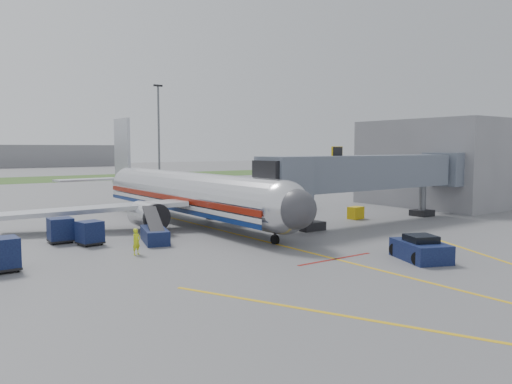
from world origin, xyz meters
TOP-DOWN VIEW (x-y plane):
  - ground at (0.00, 0.00)m, footprint 400.00×400.00m
  - grass_strip at (0.00, 90.00)m, footprint 300.00×25.00m
  - apron_markings at (0.00, -7.40)m, footprint 21.52×50.00m
  - airliner at (0.00, 15.25)m, footprint 32.10×35.67m
  - jet_bridge at (12.86, 5.00)m, footprint 25.30×4.00m
  - terminal at (30.00, 10.00)m, footprint 10.00×16.00m
  - light_mast_right at (25.00, 75.00)m, footprint 2.00×0.44m
  - pushback_tug at (4.00, -7.18)m, footprint 3.47×4.24m
  - baggage_cart_a at (-10.73, 9.27)m, footprint 1.79×1.79m
  - baggage_cart_b at (-17.03, 4.47)m, footprint 1.77×1.77m
  - baggage_cart_c at (-12.16, 11.34)m, footprint 1.71×1.71m
  - belt_loader at (-6.60, 7.64)m, footprint 2.60×4.99m
  - ground_power_cart at (14.01, 7.39)m, footprint 1.56×1.13m
  - ramp_worker at (-9.35, 4.29)m, footprint 0.72×0.60m

SIDE VIEW (x-z plane):
  - ground at x=0.00m, z-range 0.00..0.00m
  - apron_markings at x=0.00m, z-range 0.00..0.01m
  - grass_strip at x=0.00m, z-range 0.00..0.01m
  - ground_power_cart at x=14.01m, z-range -0.01..1.16m
  - belt_loader at x=-6.60m, z-range -0.59..1.76m
  - pushback_tug at x=4.00m, z-range -0.13..1.40m
  - ramp_worker at x=-9.35m, z-range 0.00..1.69m
  - baggage_cart_a at x=-10.73m, z-range 0.02..1.69m
  - baggage_cart_c at x=-12.16m, z-range 0.02..1.80m
  - baggage_cart_b at x=-17.03m, z-range 0.02..1.89m
  - airliner at x=0.00m, z-range -2.48..7.77m
  - jet_bridge at x=12.86m, z-range 1.02..7.92m
  - terminal at x=30.00m, z-range 0.00..10.00m
  - light_mast_right at x=25.00m, z-range 0.58..20.98m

